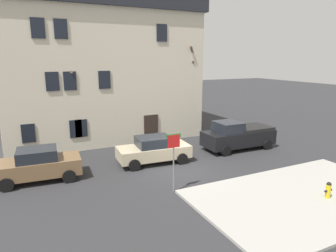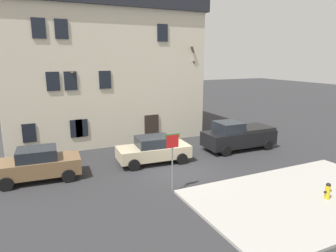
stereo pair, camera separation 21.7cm
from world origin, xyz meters
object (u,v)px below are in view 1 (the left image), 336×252
Objects in this scene: tree_bare_near at (67,105)px; tree_bare_mid at (185,86)px; building_main at (98,65)px; car_beige_sedan at (154,150)px; fire_hydrant at (328,190)px; pickup_truck_black at (238,135)px; bicycle_leaning at (95,140)px; street_sign_pole at (174,152)px; car_brown_sedan at (38,165)px.

tree_bare_mid reaches higher than tree_bare_near.
car_beige_sedan is (1.09, -8.79, -4.86)m from building_main.
car_beige_sedan is 9.46m from fire_hydrant.
fire_hydrant is at bearing -57.66° from car_beige_sedan.
tree_bare_near is at bearing 151.02° from pickup_truck_black.
building_main is 12.43m from pickup_truck_black.
building_main is 8.54× the size of bicycle_leaning.
pickup_truck_black is at bearing -30.55° from bicycle_leaning.
pickup_truck_black is at bearing 80.46° from fire_hydrant.
street_sign_pole reaches higher than pickup_truck_black.
street_sign_pole is (-5.86, 3.74, 1.49)m from fire_hydrant.
tree_bare_mid is 8.22m from bicycle_leaning.
tree_bare_near reaches higher than car_beige_sedan.
car_brown_sedan is 0.84× the size of pickup_truck_black.
pickup_truck_black reaches higher than fire_hydrant.
tree_bare_near is 0.73× the size of tree_bare_mid.
car_brown_sedan is 12.88m from pickup_truck_black.
car_beige_sedan is at bearing 122.34° from fire_hydrant.
tree_bare_mid is 11.12m from street_sign_pole.
street_sign_pole reaches higher than fire_hydrant.
pickup_truck_black is 8.47m from street_sign_pole.
street_sign_pole is at bearing -149.10° from pickup_truck_black.
street_sign_pole is at bearing -80.27° from bicycle_leaning.
tree_bare_mid is at bearing 45.97° from car_beige_sedan.
fire_hydrant is at bearing -32.53° from street_sign_pole.
car_brown_sedan is at bearing 179.83° from pickup_truck_black.
tree_bare_mid is at bearing 90.71° from fire_hydrant.
fire_hydrant is at bearing -89.29° from tree_bare_mid.
fire_hydrant is (11.52, -8.09, -0.35)m from car_brown_sedan.
car_beige_sedan is at bearing -134.03° from tree_bare_mid.
pickup_truck_black is at bearing -49.30° from building_main.
tree_bare_near is 1.12× the size of pickup_truck_black.
tree_bare_near reaches higher than bicycle_leaning.
pickup_truck_black reaches higher than car_brown_sedan.
tree_bare_mid is 13.53m from fire_hydrant.
fire_hydrant is at bearing -56.58° from tree_bare_near.
street_sign_pole is at bearing -121.44° from tree_bare_mid.
street_sign_pole is at bearing -88.72° from building_main.
tree_bare_near is 2.01× the size of street_sign_pole.
tree_bare_mid is 1.81× the size of car_brown_sedan.
tree_bare_near reaches higher than street_sign_pole.
tree_bare_near is at bearing 67.72° from car_brown_sedan.
building_main reaches higher than fire_hydrant.
tree_bare_mid is at bearing -5.19° from tree_bare_near.
tree_bare_mid is at bearing -1.71° from bicycle_leaning.
tree_bare_mid is at bearing 106.85° from pickup_truck_black.
tree_bare_near is at bearing 174.81° from tree_bare_mid.
car_beige_sedan is at bearing -55.15° from tree_bare_near.
tree_bare_mid is 1.76× the size of car_beige_sedan.
building_main is at bearing 97.08° from car_beige_sedan.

